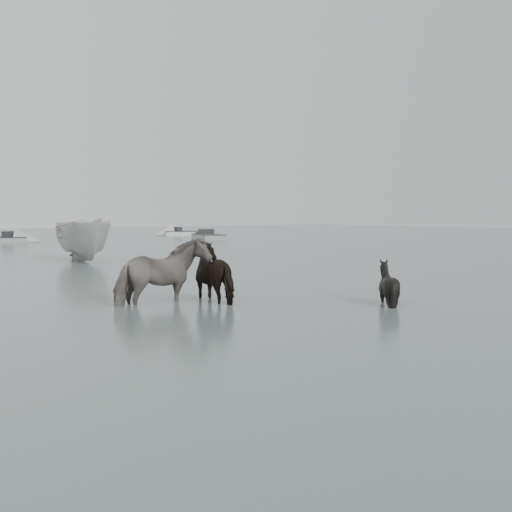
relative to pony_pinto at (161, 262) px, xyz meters
name	(u,v)px	position (x,y,z in m)	size (l,w,h in m)	color
ground	(234,307)	(0.88, -1.43, -0.88)	(140.00, 140.00, 0.00)	#4E5D59
pony_pinto	(161,262)	(0.00, 0.00, 0.00)	(0.95, 2.09, 1.76)	black
pony_dark	(221,265)	(1.30, -0.38, -0.12)	(1.52, 1.30, 1.53)	black
pony_black	(388,274)	(3.72, -3.10, -0.25)	(1.02, 1.15, 1.27)	black
boat_small	(83,238)	(3.66, 12.57, 0.05)	(1.81, 4.82, 1.86)	#B8B8B3
skiff_port	(208,234)	(19.68, 27.18, -0.51)	(5.57, 1.60, 0.75)	gray
skiff_star	(185,231)	(22.88, 35.54, -0.51)	(5.22, 1.60, 0.75)	silver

